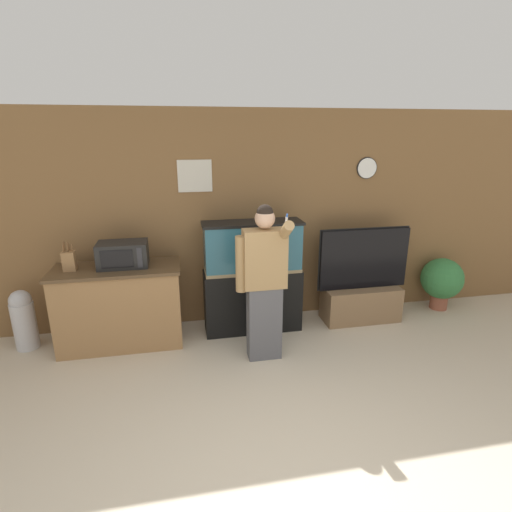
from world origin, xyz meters
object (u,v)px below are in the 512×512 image
tv_on_stand (361,294)px  person_standing (264,282)px  counter_island (120,306)px  trash_bin (24,319)px  microwave (123,254)px  potted_plant (442,280)px  knife_block (69,261)px  aquarium_on_stand (253,277)px

tv_on_stand → person_standing: 1.63m
counter_island → trash_bin: size_ratio=1.98×
tv_on_stand → person_standing: person_standing is taller
microwave → potted_plant: 4.12m
counter_island → trash_bin: bearing=174.3°
person_standing → potted_plant: size_ratio=2.33×
counter_island → microwave: bearing=19.2°
counter_island → knife_block: size_ratio=4.42×
person_standing → trash_bin: person_standing is taller
knife_block → trash_bin: 0.90m
knife_block → tv_on_stand: (3.40, 0.04, -0.67)m
aquarium_on_stand → person_standing: (-0.01, -0.65, 0.19)m
person_standing → potted_plant: person_standing is taller
counter_island → tv_on_stand: tv_on_stand is taller
aquarium_on_stand → person_standing: 0.68m
counter_island → trash_bin: counter_island is taller
microwave → aquarium_on_stand: aquarium_on_stand is taller
counter_island → trash_bin: (-1.05, 0.10, -0.11)m
counter_island → microwave: (0.08, 0.03, 0.59)m
aquarium_on_stand → potted_plant: aquarium_on_stand is taller
microwave → knife_block: bearing=-177.1°
knife_block → potted_plant: knife_block is taller
potted_plant → trash_bin: 5.20m
potted_plant → person_standing: bearing=-164.3°
microwave → counter_island: bearing=-160.8°
counter_island → tv_on_stand: size_ratio=1.13×
microwave → trash_bin: microwave is taller
counter_island → aquarium_on_stand: (1.52, 0.06, 0.21)m
potted_plant → knife_block: bearing=-178.2°
microwave → potted_plant: size_ratio=0.74×
counter_island → knife_block: 0.73m
microwave → trash_bin: 1.33m
counter_island → person_standing: (1.52, -0.59, 0.40)m
microwave → aquarium_on_stand: bearing=1.2°
aquarium_on_stand → tv_on_stand: bearing=-0.7°
knife_block → trash_bin: knife_block is taller
counter_island → potted_plant: size_ratio=1.92×
tv_on_stand → potted_plant: 1.22m
trash_bin → aquarium_on_stand: bearing=-1.0°
microwave → tv_on_stand: bearing=0.2°
person_standing → counter_island: bearing=158.8°
tv_on_stand → person_standing: size_ratio=0.73×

